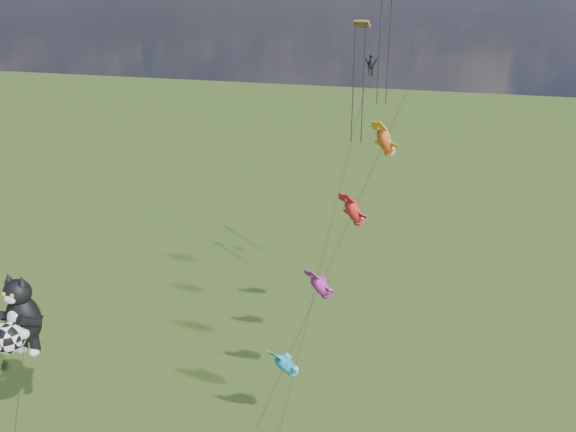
% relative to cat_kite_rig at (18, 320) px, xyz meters
% --- Properties ---
extents(ground, '(300.00, 300.00, 0.00)m').
position_rel_cat_kite_rig_xyz_m(ground, '(-1.72, 0.33, -7.98)').
color(ground, '#213B0E').
extents(cat_kite_rig, '(2.16, 3.99, 10.47)m').
position_rel_cat_kite_rig_xyz_m(cat_kite_rig, '(0.00, 0.00, 0.00)').
color(cat_kite_rig, brown).
rests_on(cat_kite_rig, ground).
extents(fish_windsock_rig, '(5.96, 14.90, 19.01)m').
position_rel_cat_kite_rig_xyz_m(fish_windsock_rig, '(14.83, 8.45, 2.66)').
color(fish_windsock_rig, brown).
rests_on(fish_windsock_rig, ground).
extents(parafoil_rig, '(2.66, 17.50, 25.28)m').
position_rel_cat_kite_rig_xyz_m(parafoil_rig, '(14.20, 18.36, 11.88)').
color(parafoil_rig, brown).
rests_on(parafoil_rig, ground).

